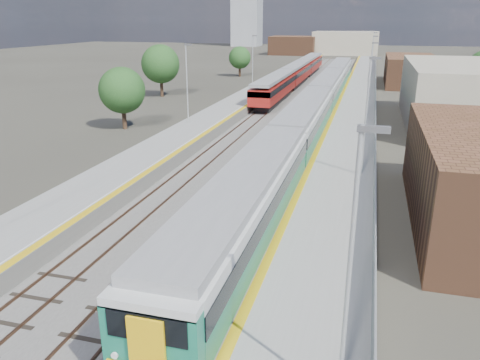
% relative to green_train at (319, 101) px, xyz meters
% --- Properties ---
extents(ground, '(320.00, 320.00, 0.00)m').
position_rel_green_train_xyz_m(ground, '(-1.50, 7.60, -2.29)').
color(ground, '#47443A').
rests_on(ground, ground).
extents(ballast_bed, '(10.50, 155.00, 0.06)m').
position_rel_green_train_xyz_m(ballast_bed, '(-3.75, 10.10, -2.26)').
color(ballast_bed, '#565451').
rests_on(ballast_bed, ground).
extents(tracks, '(8.96, 160.00, 0.17)m').
position_rel_green_train_xyz_m(tracks, '(-3.15, 11.77, -2.19)').
color(tracks, '#4C3323').
rests_on(tracks, ground).
extents(platform_right, '(4.70, 155.00, 8.52)m').
position_rel_green_train_xyz_m(platform_right, '(3.78, 10.09, -1.76)').
color(platform_right, slate).
rests_on(platform_right, ground).
extents(platform_left, '(4.30, 155.00, 8.52)m').
position_rel_green_train_xyz_m(platform_left, '(-10.55, 10.09, -1.78)').
color(platform_left, slate).
rests_on(platform_left, ground).
extents(buildings, '(72.00, 185.50, 40.00)m').
position_rel_green_train_xyz_m(buildings, '(-19.62, 96.20, 8.41)').
color(buildings, brown).
rests_on(buildings, ground).
extents(green_train, '(2.96, 82.31, 3.26)m').
position_rel_green_train_xyz_m(green_train, '(0.00, 0.00, 0.00)').
color(green_train, black).
rests_on(green_train, ground).
extents(red_train, '(2.76, 55.93, 3.48)m').
position_rel_green_train_xyz_m(red_train, '(-7.00, 29.61, -0.24)').
color(red_train, black).
rests_on(red_train, ground).
extents(tree_a, '(4.60, 4.60, 6.24)m').
position_rel_green_train_xyz_m(tree_a, '(-18.69, -8.40, 1.63)').
color(tree_a, '#382619').
rests_on(tree_a, ground).
extents(tree_b, '(5.41, 5.41, 7.34)m').
position_rel_green_train_xyz_m(tree_b, '(-23.86, 12.14, 2.33)').
color(tree_b, '#382619').
rests_on(tree_b, ground).
extents(tree_c, '(4.24, 4.24, 5.75)m').
position_rel_green_train_xyz_m(tree_c, '(-19.65, 39.30, 1.32)').
color(tree_c, '#382619').
rests_on(tree_c, ground).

